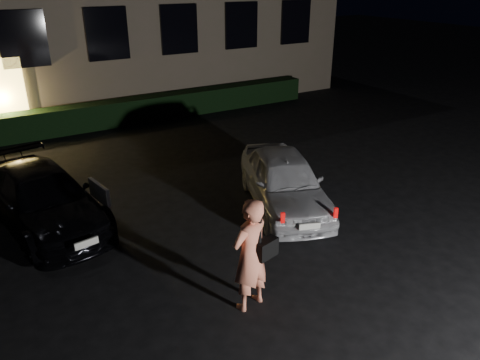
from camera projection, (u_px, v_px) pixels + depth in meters
ground at (311, 278)px, 8.13m from camera, size 80.00×80.00×0.00m
hedge at (120, 113)px, 16.18m from camera, size 15.00×0.70×0.85m
sedan at (44, 198)px, 9.66m from camera, size 2.28×4.30×1.19m
hatch at (284, 181)px, 10.40m from camera, size 2.66×3.96×1.25m
man at (250, 255)px, 7.10m from camera, size 0.85×0.60×1.88m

